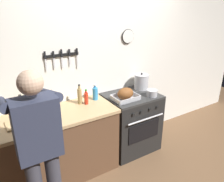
{
  "coord_description": "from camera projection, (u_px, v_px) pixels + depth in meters",
  "views": [
    {
      "loc": [
        -1.58,
        -1.37,
        2.14
      ],
      "look_at": [
        -0.21,
        0.85,
        1.1
      ],
      "focal_mm": 35.21,
      "sensor_mm": 36.0,
      "label": 1
    }
  ],
  "objects": [
    {
      "name": "wall_back",
      "position": [
        106.0,
        65.0,
        3.23
      ],
      "size": [
        6.0,
        0.13,
        2.6
      ],
      "color": "white",
      "rests_on": "ground"
    },
    {
      "name": "counter_block",
      "position": [
        37.0,
        152.0,
        2.67
      ],
      "size": [
        2.03,
        0.65,
        0.9
      ],
      "color": "brown",
      "rests_on": "ground"
    },
    {
      "name": "stove",
      "position": [
        131.0,
        122.0,
        3.37
      ],
      "size": [
        0.76,
        0.67,
        0.9
      ],
      "color": "black",
      "rests_on": "ground"
    },
    {
      "name": "person_cook",
      "position": [
        39.0,
        145.0,
        1.98
      ],
      "size": [
        0.51,
        0.63,
        1.66
      ],
      "rotation": [
        0.0,
        0.0,
        1.61
      ],
      "color": "#383842",
      "rests_on": "ground"
    },
    {
      "name": "roasting_pan",
      "position": [
        125.0,
        94.0,
        3.01
      ],
      "size": [
        0.35,
        0.26,
        0.17
      ],
      "color": "#B7B7BC",
      "rests_on": "stove"
    },
    {
      "name": "stock_pot",
      "position": [
        141.0,
        82.0,
        3.39
      ],
      "size": [
        0.22,
        0.22,
        0.26
      ],
      "color": "#B7B7BC",
      "rests_on": "stove"
    },
    {
      "name": "saucepan",
      "position": [
        152.0,
        93.0,
        3.15
      ],
      "size": [
        0.16,
        0.16,
        0.09
      ],
      "color": "#B7B7BC",
      "rests_on": "stove"
    },
    {
      "name": "cutting_board",
      "position": [
        23.0,
        122.0,
        2.44
      ],
      "size": [
        0.36,
        0.24,
        0.02
      ],
      "primitive_type": "cube",
      "color": "tan",
      "rests_on": "counter_block"
    },
    {
      "name": "bottle_cooking_oil",
      "position": [
        21.0,
        105.0,
        2.64
      ],
      "size": [
        0.07,
        0.07,
        0.24
      ],
      "color": "gold",
      "rests_on": "counter_block"
    },
    {
      "name": "bottle_dish_soap",
      "position": [
        95.0,
        93.0,
        3.01
      ],
      "size": [
        0.07,
        0.07,
        0.22
      ],
      "color": "#338CCC",
      "rests_on": "counter_block"
    },
    {
      "name": "bottle_olive_oil",
      "position": [
        32.0,
        104.0,
        2.64
      ],
      "size": [
        0.07,
        0.07,
        0.28
      ],
      "color": "#385623",
      "rests_on": "counter_block"
    },
    {
      "name": "bottle_hot_sauce",
      "position": [
        86.0,
        98.0,
        2.88
      ],
      "size": [
        0.05,
        0.05,
        0.21
      ],
      "color": "red",
      "rests_on": "counter_block"
    },
    {
      "name": "bottle_vinegar",
      "position": [
        80.0,
        96.0,
        2.88
      ],
      "size": [
        0.06,
        0.06,
        0.27
      ],
      "color": "#997F4C",
      "rests_on": "counter_block"
    }
  ]
}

